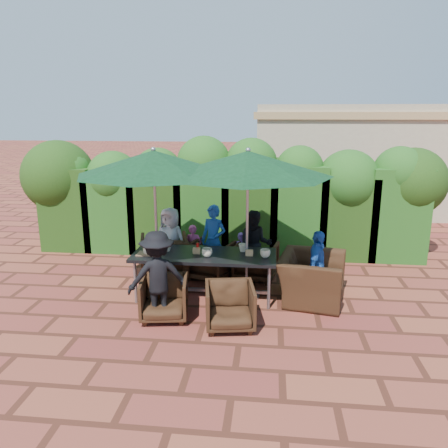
# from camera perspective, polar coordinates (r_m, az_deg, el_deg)

# --- Properties ---
(ground) EXTENTS (80.00, 80.00, 0.00)m
(ground) POSITION_cam_1_polar(r_m,az_deg,el_deg) (7.52, -1.37, -8.99)
(ground) COLOR brown
(ground) RESTS_ON ground
(dining_table) EXTENTS (2.32, 0.90, 0.75)m
(dining_table) POSITION_cam_1_polar(r_m,az_deg,el_deg) (7.14, -2.60, -4.47)
(dining_table) COLOR black
(dining_table) RESTS_ON ground
(umbrella_left) EXTENTS (2.48, 2.48, 2.46)m
(umbrella_left) POSITION_cam_1_polar(r_m,az_deg,el_deg) (6.97, -9.16, 7.88)
(umbrella_left) COLOR gray
(umbrella_left) RESTS_ON ground
(umbrella_right) EXTENTS (2.64, 2.64, 2.46)m
(umbrella_right) POSITION_cam_1_polar(r_m,az_deg,el_deg) (6.79, 3.15, 7.87)
(umbrella_right) COLOR gray
(umbrella_right) RESTS_ON ground
(chair_far_left) EXTENTS (1.02, 0.98, 0.87)m
(chair_far_left) POSITION_cam_1_polar(r_m,az_deg,el_deg) (8.17, -7.78, -3.93)
(chair_far_left) COLOR black
(chair_far_left) RESTS_ON ground
(chair_far_mid) EXTENTS (0.93, 0.90, 0.76)m
(chair_far_mid) POSITION_cam_1_polar(r_m,az_deg,el_deg) (8.05, -1.81, -4.48)
(chair_far_mid) COLOR black
(chair_far_mid) RESTS_ON ground
(chair_far_right) EXTENTS (0.85, 0.81, 0.74)m
(chair_far_right) POSITION_cam_1_polar(r_m,az_deg,el_deg) (8.06, 4.21, -4.56)
(chair_far_right) COLOR black
(chair_far_right) RESTS_ON ground
(chair_near_left) EXTENTS (0.76, 0.72, 0.69)m
(chair_near_left) POSITION_cam_1_polar(r_m,az_deg,el_deg) (6.58, -7.83, -9.33)
(chair_near_left) COLOR black
(chair_near_left) RESTS_ON ground
(chair_near_right) EXTENTS (0.78, 0.74, 0.70)m
(chair_near_right) POSITION_cam_1_polar(r_m,az_deg,el_deg) (6.27, 0.77, -10.41)
(chair_near_right) COLOR black
(chair_near_right) RESTS_ON ground
(chair_end_right) EXTENTS (0.96, 1.27, 1.00)m
(chair_end_right) POSITION_cam_1_polar(r_m,az_deg,el_deg) (7.22, 11.35, -6.00)
(chair_end_right) COLOR black
(chair_end_right) RESTS_ON ground
(adult_far_left) EXTENTS (0.73, 0.56, 1.30)m
(adult_far_left) POSITION_cam_1_polar(r_m,az_deg,el_deg) (8.14, -7.01, -2.37)
(adult_far_left) COLOR silver
(adult_far_left) RESTS_ON ground
(adult_far_mid) EXTENTS (0.59, 0.53, 1.34)m
(adult_far_mid) POSITION_cam_1_polar(r_m,az_deg,el_deg) (8.10, -1.38, -2.19)
(adult_far_mid) COLOR #2055B0
(adult_far_mid) RESTS_ON ground
(adult_far_right) EXTENTS (0.63, 0.40, 1.27)m
(adult_far_right) POSITION_cam_1_polar(r_m,az_deg,el_deg) (7.98, 4.09, -2.74)
(adult_far_right) COLOR black
(adult_far_right) RESTS_ON ground
(adult_near_left) EXTENTS (0.95, 0.69, 1.35)m
(adult_near_left) POSITION_cam_1_polar(r_m,az_deg,el_deg) (6.43, -8.65, -6.76)
(adult_near_left) COLOR black
(adult_near_left) RESTS_ON ground
(adult_end_right) EXTENTS (0.53, 0.76, 1.17)m
(adult_end_right) POSITION_cam_1_polar(r_m,az_deg,el_deg) (7.17, 12.03, -5.44)
(adult_end_right) COLOR #2055B0
(adult_end_right) RESTS_ON ground
(child_left) EXTENTS (0.35, 0.29, 0.92)m
(child_left) POSITION_cam_1_polar(r_m,az_deg,el_deg) (8.34, -4.05, -3.26)
(child_left) COLOR #D34A8C
(child_left) RESTS_ON ground
(child_right) EXTENTS (0.32, 0.27, 0.81)m
(child_right) POSITION_cam_1_polar(r_m,az_deg,el_deg) (8.22, 2.30, -3.90)
(child_right) COLOR #8652B3
(child_right) RESTS_ON ground
(pedestrian_a) EXTENTS (1.59, 1.29, 1.64)m
(pedestrian_a) POSITION_cam_1_polar(r_m,az_deg,el_deg) (11.34, 9.45, 3.18)
(pedestrian_a) COLOR green
(pedestrian_a) RESTS_ON ground
(pedestrian_b) EXTENTS (0.80, 0.51, 1.62)m
(pedestrian_b) POSITION_cam_1_polar(r_m,az_deg,el_deg) (11.52, 14.64, 3.03)
(pedestrian_b) COLOR #D34A8C
(pedestrian_b) RESTS_ON ground
(pedestrian_c) EXTENTS (1.03, 1.05, 1.58)m
(pedestrian_c) POSITION_cam_1_polar(r_m,az_deg,el_deg) (11.52, 19.55, 2.56)
(pedestrian_c) COLOR gray
(pedestrian_c) RESTS_ON ground
(cup_a) EXTENTS (0.16, 0.16, 0.13)m
(cup_a) POSITION_cam_1_polar(r_m,az_deg,el_deg) (7.15, -9.89, -3.48)
(cup_a) COLOR beige
(cup_a) RESTS_ON dining_table
(cup_b) EXTENTS (0.14, 0.14, 0.13)m
(cup_b) POSITION_cam_1_polar(r_m,az_deg,el_deg) (7.27, -7.44, -3.05)
(cup_b) COLOR beige
(cup_b) RESTS_ON dining_table
(cup_c) EXTENTS (0.17, 0.17, 0.14)m
(cup_c) POSITION_cam_1_polar(r_m,az_deg,el_deg) (6.95, -2.25, -3.75)
(cup_c) COLOR beige
(cup_c) RESTS_ON dining_table
(cup_d) EXTENTS (0.14, 0.14, 0.13)m
(cup_d) POSITION_cam_1_polar(r_m,az_deg,el_deg) (7.20, 2.46, -3.12)
(cup_d) COLOR beige
(cup_d) RESTS_ON dining_table
(cup_e) EXTENTS (0.17, 0.17, 0.13)m
(cup_e) POSITION_cam_1_polar(r_m,az_deg,el_deg) (6.95, 5.41, -3.84)
(cup_e) COLOR beige
(cup_e) RESTS_ON dining_table
(ketchup_bottle) EXTENTS (0.04, 0.04, 0.17)m
(ketchup_bottle) POSITION_cam_1_polar(r_m,az_deg,el_deg) (7.14, -3.46, -3.13)
(ketchup_bottle) COLOR #B20C0A
(ketchup_bottle) RESTS_ON dining_table
(sauce_bottle) EXTENTS (0.04, 0.04, 0.17)m
(sauce_bottle) POSITION_cam_1_polar(r_m,az_deg,el_deg) (7.16, -3.40, -3.08)
(sauce_bottle) COLOR #4C230C
(sauce_bottle) RESTS_ON dining_table
(serving_tray) EXTENTS (0.35, 0.25, 0.02)m
(serving_tray) POSITION_cam_1_polar(r_m,az_deg,el_deg) (7.19, -9.87, -3.84)
(serving_tray) COLOR #906545
(serving_tray) RESTS_ON dining_table
(number_block_left) EXTENTS (0.12, 0.06, 0.10)m
(number_block_left) POSITION_cam_1_polar(r_m,az_deg,el_deg) (7.11, -3.59, -3.50)
(number_block_left) COLOR tan
(number_block_left) RESTS_ON dining_table
(number_block_right) EXTENTS (0.12, 0.06, 0.10)m
(number_block_right) POSITION_cam_1_polar(r_m,az_deg,el_deg) (7.01, 3.32, -3.77)
(number_block_right) COLOR tan
(number_block_right) RESTS_ON dining_table
(hedge_wall) EXTENTS (9.10, 1.60, 2.52)m
(hedge_wall) POSITION_cam_1_polar(r_m,az_deg,el_deg) (9.36, -0.02, 4.22)
(hedge_wall) COLOR #19370F
(hedge_wall) RESTS_ON ground
(building) EXTENTS (6.20, 3.08, 3.20)m
(building) POSITION_cam_1_polar(r_m,az_deg,el_deg) (14.14, 16.86, 8.16)
(building) COLOR #BBAC8B
(building) RESTS_ON ground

